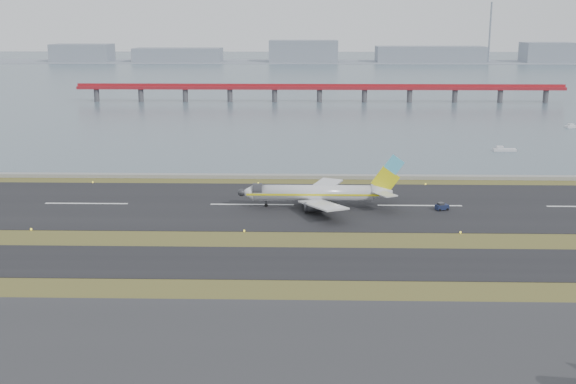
# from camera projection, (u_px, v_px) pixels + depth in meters

# --- Properties ---
(ground) EXTENTS (1000.00, 1000.00, 0.00)m
(ground) POSITION_uv_depth(u_px,v_px,m) (241.00, 243.00, 143.44)
(ground) COLOR #424E1B
(ground) RESTS_ON ground
(apron_strip) EXTENTS (1000.00, 50.00, 0.10)m
(apron_strip) POSITION_uv_depth(u_px,v_px,m) (202.00, 375.00, 89.97)
(apron_strip) COLOR #2F2F31
(apron_strip) RESTS_ON ground
(taxiway_strip) EXTENTS (1000.00, 18.00, 0.10)m
(taxiway_strip) POSITION_uv_depth(u_px,v_px,m) (235.00, 262.00, 131.77)
(taxiway_strip) COLOR black
(taxiway_strip) RESTS_ON ground
(runway_strip) EXTENTS (1000.00, 45.00, 0.10)m
(runway_strip) POSITION_uv_depth(u_px,v_px,m) (252.00, 205.00, 172.59)
(runway_strip) COLOR black
(runway_strip) RESTS_ON ground
(seawall) EXTENTS (1000.00, 2.50, 1.00)m
(seawall) POSITION_uv_depth(u_px,v_px,m) (260.00, 176.00, 201.65)
(seawall) COLOR gray
(seawall) RESTS_ON ground
(bay_water) EXTENTS (1400.00, 800.00, 1.30)m
(bay_water) POSITION_uv_depth(u_px,v_px,m) (290.00, 73.00, 590.56)
(bay_water) COLOR #4D5F6E
(bay_water) RESTS_ON ground
(red_pier) EXTENTS (260.00, 5.00, 10.20)m
(red_pier) POSITION_uv_depth(u_px,v_px,m) (320.00, 88.00, 384.26)
(red_pier) COLOR maroon
(red_pier) RESTS_ON ground
(far_shoreline) EXTENTS (1400.00, 80.00, 60.50)m
(far_shoreline) POSITION_uv_depth(u_px,v_px,m) (307.00, 56.00, 744.33)
(far_shoreline) COLOR gray
(far_shoreline) RESTS_ON ground
(airliner) EXTENTS (38.52, 32.89, 12.80)m
(airliner) POSITION_uv_depth(u_px,v_px,m) (319.00, 193.00, 169.51)
(airliner) COLOR silver
(airliner) RESTS_ON ground
(pushback_tug) EXTENTS (3.33, 2.57, 1.88)m
(pushback_tug) POSITION_uv_depth(u_px,v_px,m) (442.00, 207.00, 167.44)
(pushback_tug) COLOR #161D3C
(pushback_tug) RESTS_ON ground
(workboat_near) EXTENTS (7.49, 2.45, 1.81)m
(workboat_near) POSITION_uv_depth(u_px,v_px,m) (504.00, 150.00, 242.33)
(workboat_near) COLOR silver
(workboat_near) RESTS_ON ground
(workboat_far) EXTENTS (7.55, 4.17, 1.75)m
(workboat_far) POSITION_uv_depth(u_px,v_px,m) (573.00, 126.00, 294.98)
(workboat_far) COLOR silver
(workboat_far) RESTS_ON ground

